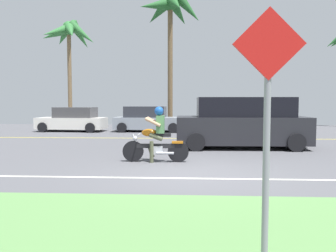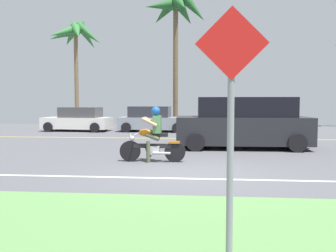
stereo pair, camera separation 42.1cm
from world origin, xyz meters
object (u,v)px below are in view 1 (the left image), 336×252
Objects in this scene: motorcyclist at (156,139)px; palm_tree_0 at (171,12)px; parked_car_0 at (73,120)px; palm_tree_1 at (68,36)px; parked_car_1 at (148,120)px; parked_car_2 at (233,119)px; suv_nearby at (242,123)px; street_sign at (267,123)px.

motorcyclist is 0.21× the size of palm_tree_0.
parked_car_0 is 0.52× the size of palm_tree_1.
parked_car_2 reaches higher than parked_car_1.
palm_tree_1 reaches higher than parked_car_2.
suv_nearby is (2.96, 3.24, 0.25)m from motorcyclist.
palm_tree_1 is (-6.26, 4.61, 5.73)m from parked_car_1.
street_sign is (9.23, -21.65, -4.88)m from palm_tree_1.
parked_car_0 is (-8.79, 6.89, -0.26)m from suv_nearby.
motorcyclist is at bearing -132.37° from suv_nearby.
suv_nearby is 1.35× the size of parked_car_2.
parked_car_1 is at bearing 97.67° from motorcyclist.
street_sign is at bearing -66.92° from palm_tree_1.
palm_tree_0 is at bearing -10.91° from palm_tree_1.
parked_car_1 is 17.32m from street_sign.
street_sign is at bearing -84.94° from palm_tree_0.
parked_car_1 is 9.66m from palm_tree_1.
parked_car_0 is 1.08× the size of parked_car_2.
parked_car_1 is at bearing 1.78° from parked_car_0.
parked_car_1 is 7.74m from palm_tree_0.
parked_car_1 is 5.18m from parked_car_2.
palm_tree_1 is at bearing 162.71° from parked_car_2.
street_sign reaches higher than motorcyclist.
palm_tree_0 is 7.67m from palm_tree_1.
palm_tree_0 is at bearing 90.89° from motorcyclist.
parked_car_1 reaches higher than parked_car_0.
parked_car_1 is at bearing 99.87° from street_sign.
parked_car_1 is (-4.34, 7.03, -0.23)m from suv_nearby.
parked_car_0 is at bearing 119.91° from motorcyclist.
palm_tree_1 reaches higher than street_sign.
palm_tree_1 is (-1.82, 4.75, 5.75)m from parked_car_0.
parked_car_2 is at bearing 7.33° from parked_car_0.
suv_nearby is 16.68m from palm_tree_1.
parked_car_2 is 13.16m from palm_tree_1.
palm_tree_1 is at bearing 143.64° from parked_car_1.
suv_nearby is at bearing -47.67° from palm_tree_1.
motorcyclist is 11.94m from parked_car_2.
palm_tree_0 reaches higher than parked_car_1.
palm_tree_0 is at bearing 95.06° from street_sign.
suv_nearby is 1.23× the size of parked_car_1.
palm_tree_0 is (-3.89, 2.09, 6.94)m from parked_car_2.
street_sign is at bearing -97.83° from suv_nearby.
parked_car_2 is 1.48× the size of street_sign.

